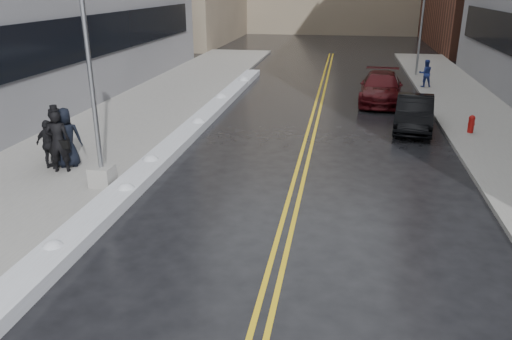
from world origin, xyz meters
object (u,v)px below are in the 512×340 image
at_px(lamppost, 94,109).
at_px(car_black, 414,113).
at_px(pedestrian_c, 66,138).
at_px(traffic_signal, 421,25).
at_px(pedestrian_b, 56,134).
at_px(pedestrian_d, 49,144).
at_px(car_maroon, 381,88).
at_px(pedestrian_east, 425,73).
at_px(fire_hydrant, 471,123).
at_px(pedestrian_fedora, 58,141).

height_order(lamppost, car_black, lamppost).
height_order(pedestrian_c, car_black, pedestrian_c).
height_order(traffic_signal, pedestrian_b, traffic_signal).
height_order(lamppost, pedestrian_d, lamppost).
xyz_separation_m(traffic_signal, car_maroon, (-2.80, -8.23, -2.64)).
xyz_separation_m(lamppost, pedestrian_d, (-2.36, 1.13, -1.56)).
height_order(pedestrian_c, pedestrian_east, pedestrian_c).
xyz_separation_m(fire_hydrant, pedestrian_b, (-14.93, -5.94, 0.50)).
bearing_deg(traffic_signal, pedestrian_b, -125.89).
relative_size(lamppost, pedestrian_east, 4.81).
bearing_deg(pedestrian_d, lamppost, 162.19).
distance_m(pedestrian_c, car_black, 14.01).
height_order(pedestrian_fedora, pedestrian_b, pedestrian_fedora).
bearing_deg(lamppost, pedestrian_east, 56.52).
height_order(traffic_signal, pedestrian_fedora, traffic_signal).
relative_size(pedestrian_fedora, car_black, 0.47).
height_order(fire_hydrant, car_black, car_black).
height_order(pedestrian_b, pedestrian_east, pedestrian_b).
xyz_separation_m(lamppost, pedestrian_c, (-1.88, 1.39, -1.38)).
bearing_deg(pedestrian_b, car_maroon, -110.50).
bearing_deg(car_maroon, pedestrian_fedora, -126.17).
relative_size(traffic_signal, pedestrian_fedora, 2.94).
distance_m(lamppost, car_black, 13.42).
distance_m(pedestrian_d, car_black, 14.55).
distance_m(traffic_signal, pedestrian_c, 24.84).
relative_size(lamppost, car_maroon, 1.44).
xyz_separation_m(pedestrian_fedora, pedestrian_east, (13.64, 16.88, -0.23)).
distance_m(car_black, car_maroon, 5.23).
relative_size(pedestrian_c, pedestrian_east, 1.26).
bearing_deg(car_black, car_maroon, 109.36).
xyz_separation_m(pedestrian_b, car_black, (12.72, 6.60, -0.34)).
relative_size(fire_hydrant, pedestrian_east, 0.46).
height_order(fire_hydrant, pedestrian_d, pedestrian_d).
xyz_separation_m(pedestrian_fedora, car_maroon, (10.87, 12.86, -0.40)).
bearing_deg(fire_hydrant, pedestrian_c, -155.01).
relative_size(fire_hydrant, car_black, 0.17).
bearing_deg(lamppost, traffic_signal, 61.79).
height_order(fire_hydrant, pedestrian_c, pedestrian_c).
distance_m(fire_hydrant, traffic_signal, 14.30).
xyz_separation_m(pedestrian_b, car_maroon, (11.63, 11.72, -0.29)).
bearing_deg(pedestrian_fedora, pedestrian_east, -145.46).
bearing_deg(pedestrian_fedora, car_maroon, -146.72).
height_order(traffic_signal, car_black, traffic_signal).
distance_m(lamppost, traffic_signal, 24.98).
bearing_deg(lamppost, pedestrian_fedora, 154.13).
bearing_deg(pedestrian_b, pedestrian_east, -108.19).
xyz_separation_m(traffic_signal, car_black, (-1.71, -13.34, -2.69)).
height_order(pedestrian_fedora, pedestrian_c, pedestrian_fedora).
bearing_deg(pedestrian_east, lamppost, 46.94).
bearing_deg(pedestrian_b, fire_hydrant, -134.01).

